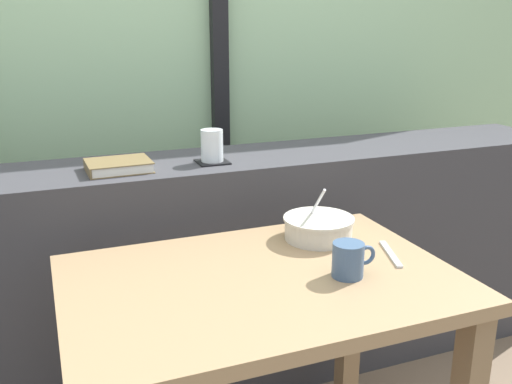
# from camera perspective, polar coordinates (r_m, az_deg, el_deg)

# --- Properties ---
(window_divider_post) EXTENTS (0.07, 0.05, 2.60)m
(window_divider_post) POSITION_cam_1_polar(r_m,az_deg,el_deg) (2.52, -3.78, 17.05)
(window_divider_post) COLOR black
(window_divider_post) RESTS_ON ground
(dark_console_ledge) EXTENTS (2.80, 0.38, 0.85)m
(dark_console_ledge) POSITION_cam_1_polar(r_m,az_deg,el_deg) (2.04, -4.13, -8.29)
(dark_console_ledge) COLOR #38383D
(dark_console_ledge) RESTS_ON ground
(breakfast_table) EXTENTS (0.94, 0.64, 0.70)m
(breakfast_table) POSITION_cam_1_polar(r_m,az_deg,el_deg) (1.42, 0.56, -13.28)
(breakfast_table) COLOR #826849
(breakfast_table) RESTS_ON ground
(coaster_square) EXTENTS (0.10, 0.10, 0.00)m
(coaster_square) POSITION_cam_1_polar(r_m,az_deg,el_deg) (1.84, -4.45, 3.07)
(coaster_square) COLOR black
(coaster_square) RESTS_ON dark_console_ledge
(juice_glass) EXTENTS (0.07, 0.07, 0.10)m
(juice_glass) POSITION_cam_1_polar(r_m,az_deg,el_deg) (1.83, -4.49, 4.54)
(juice_glass) COLOR white
(juice_glass) RESTS_ON coaster_square
(closed_book) EXTENTS (0.20, 0.16, 0.03)m
(closed_book) POSITION_cam_1_polar(r_m,az_deg,el_deg) (1.78, -13.81, 2.60)
(closed_book) COLOR brown
(closed_book) RESTS_ON dark_console_ledge
(soup_bowl) EXTENTS (0.20, 0.20, 0.15)m
(soup_bowl) POSITION_cam_1_polar(r_m,az_deg,el_deg) (1.59, 6.35, -3.64)
(soup_bowl) COLOR beige
(soup_bowl) RESTS_ON breakfast_table
(fork_utensil) EXTENTS (0.07, 0.17, 0.01)m
(fork_utensil) POSITION_cam_1_polar(r_m,az_deg,el_deg) (1.52, 13.49, -6.11)
(fork_utensil) COLOR silver
(fork_utensil) RESTS_ON breakfast_table
(ceramic_mug) EXTENTS (0.11, 0.08, 0.08)m
(ceramic_mug) POSITION_cam_1_polar(r_m,az_deg,el_deg) (1.37, 9.39, -6.78)
(ceramic_mug) COLOR #3D567A
(ceramic_mug) RESTS_ON breakfast_table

